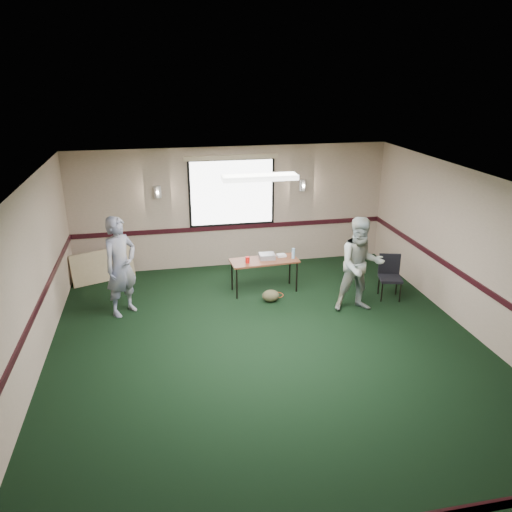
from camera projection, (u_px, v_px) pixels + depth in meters
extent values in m
plane|color=black|center=(272.00, 355.00, 7.89)|extent=(8.00, 8.00, 0.00)
plane|color=tan|center=(232.00, 208.00, 11.08)|extent=(7.00, 0.00, 7.00)
plane|color=tan|center=(396.00, 481.00, 3.74)|extent=(7.00, 0.00, 7.00)
plane|color=tan|center=(22.00, 297.00, 6.76)|extent=(0.00, 8.00, 8.00)
plane|color=tan|center=(484.00, 260.00, 8.06)|extent=(0.00, 8.00, 8.00)
plane|color=white|center=(274.00, 188.00, 6.93)|extent=(8.00, 8.00, 0.00)
cube|color=black|center=(232.00, 227.00, 11.22)|extent=(7.00, 0.03, 0.10)
cube|color=black|center=(29.00, 326.00, 6.92)|extent=(0.03, 8.00, 0.10)
cube|color=black|center=(479.00, 286.00, 8.21)|extent=(0.03, 8.00, 0.10)
cube|color=black|center=(232.00, 193.00, 10.93)|extent=(1.90, 0.01, 1.50)
cube|color=white|center=(232.00, 193.00, 10.93)|extent=(1.80, 0.02, 1.40)
cube|color=tan|center=(231.00, 157.00, 10.65)|extent=(2.05, 0.08, 0.10)
cylinder|color=silver|center=(157.00, 192.00, 10.57)|extent=(0.16, 0.16, 0.25)
cylinder|color=silver|center=(303.00, 185.00, 11.16)|extent=(0.16, 0.16, 0.25)
cube|color=white|center=(260.00, 177.00, 7.87)|extent=(1.20, 0.32, 0.08)
cube|color=#572818|center=(264.00, 261.00, 9.95)|extent=(1.38, 0.63, 0.04)
cylinder|color=black|center=(237.00, 284.00, 9.72)|extent=(0.03, 0.03, 0.64)
cylinder|color=black|center=(297.00, 277.00, 10.02)|extent=(0.03, 0.03, 0.64)
cylinder|color=black|center=(232.00, 275.00, 10.11)|extent=(0.03, 0.03, 0.64)
cylinder|color=black|center=(290.00, 269.00, 10.41)|extent=(0.03, 0.03, 0.64)
cube|color=#97989F|center=(267.00, 256.00, 9.99)|extent=(0.32, 0.27, 0.10)
cube|color=white|center=(281.00, 255.00, 10.12)|extent=(0.20, 0.16, 0.04)
cylinder|color=red|center=(248.00, 260.00, 9.76)|extent=(0.08, 0.08, 0.13)
cylinder|color=#90C2EC|center=(293.00, 253.00, 9.99)|extent=(0.06, 0.06, 0.21)
ellipsoid|color=#423B26|center=(271.00, 296.00, 9.67)|extent=(0.36, 0.28, 0.24)
torus|color=#B73A16|center=(277.00, 295.00, 9.96)|extent=(0.37, 0.37, 0.01)
cube|color=tan|center=(103.00, 266.00, 10.54)|extent=(1.29, 0.67, 0.67)
cube|color=black|center=(390.00, 279.00, 9.71)|extent=(0.51, 0.51, 0.06)
cube|color=black|center=(389.00, 264.00, 9.82)|extent=(0.41, 0.15, 0.42)
cylinder|color=black|center=(382.00, 292.00, 9.63)|extent=(0.03, 0.03, 0.39)
cylinder|color=black|center=(400.00, 293.00, 9.62)|extent=(0.03, 0.03, 0.39)
cylinder|color=black|center=(379.00, 285.00, 9.96)|extent=(0.03, 0.03, 0.39)
cylinder|color=black|center=(396.00, 285.00, 9.94)|extent=(0.03, 0.03, 0.39)
imported|color=#3D4986|center=(121.00, 266.00, 8.95)|extent=(0.80, 0.78, 1.85)
imported|color=#779DBA|center=(360.00, 265.00, 9.08)|extent=(0.92, 0.74, 1.79)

